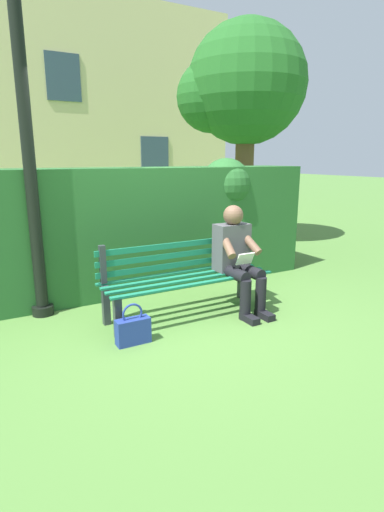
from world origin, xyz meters
The scene contains 8 objects.
ground centered at (0.00, 0.00, 0.00)m, with size 60.00×60.00×0.00m, color #517F38.
park_bench centered at (0.00, -0.08, 0.43)m, with size 1.84×0.53×0.82m.
person_seated centered at (-0.57, 0.10, 0.61)m, with size 0.44×0.73×1.16m.
hedge_backdrop centered at (0.42, -1.19, 0.81)m, with size 5.49×0.85×1.66m.
tree centered at (-2.76, -3.00, 2.92)m, with size 2.34×2.22×4.11m.
building_facade centered at (-0.63, -9.67, 3.01)m, with size 10.34×3.30×6.02m.
handbag centered at (0.76, 0.37, 0.13)m, with size 0.31×0.12×0.39m.
lamp_post centered at (1.37, -0.77, 2.19)m, with size 0.29×0.29×3.74m.
Camera 1 is at (1.94, 3.59, 1.66)m, focal length 28.22 mm.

